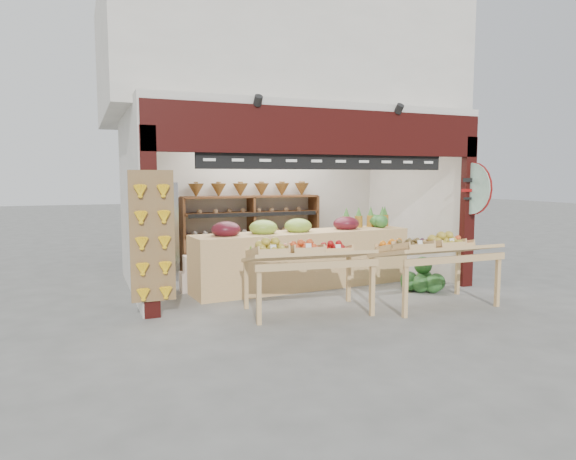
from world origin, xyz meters
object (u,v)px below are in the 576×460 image
Objects in this scene: refrigerator at (154,232)px; cardboard_stack at (206,277)px; watermelon_pile at (422,279)px; display_table_left at (299,253)px; display_table_right at (430,248)px; mid_counter at (303,257)px; back_shelving at (251,215)px.

refrigerator is 1.56m from cardboard_stack.
display_table_left is at bearing -168.70° from watermelon_pile.
refrigerator is 1.04× the size of display_table_right.
refrigerator is 1.00× the size of display_table_left.
cardboard_stack is 0.23× the size of mid_counter.
cardboard_stack is 0.53× the size of display_table_right.
display_table_right is (2.92, -2.32, 0.65)m from cardboard_stack.
mid_counter is (1.64, -0.44, 0.32)m from cardboard_stack.
watermelon_pile is (3.45, -1.46, -0.03)m from cardboard_stack.
display_table_left is at bearing -97.00° from back_shelving.
cardboard_stack is at bearing 114.96° from display_table_left.
refrigerator is 4.99m from watermelon_pile.
cardboard_stack is 0.51× the size of display_table_left.
display_table_right is at bearing -38.46° from cardboard_stack.
mid_counter reaches higher than display_table_left.
refrigerator is at bearing -169.81° from back_shelving.
mid_counter is 2.27× the size of display_table_right.
mid_counter reaches higher than watermelon_pile.
watermelon_pile is at bearing 58.48° from display_table_right.
back_shelving reaches higher than display_table_right.
refrigerator is at bearing 135.82° from display_table_right.
back_shelving is 2.28m from cardboard_stack.
mid_counter is at bearing -15.13° from cardboard_stack.
display_table_right is (2.01, -0.36, 0.01)m from display_table_left.
display_table_right is 1.22m from watermelon_pile.
display_table_right is at bearing -56.57° from refrigerator.
back_shelving is 2.13m from mid_counter.
cardboard_stack is 1.73m from mid_counter.
watermelon_pile is (1.81, -1.01, -0.35)m from mid_counter.
watermelon_pile is at bearing -55.28° from back_shelving.
display_table_left is at bearing -75.31° from refrigerator.
back_shelving is at bearing 111.98° from display_table_right.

